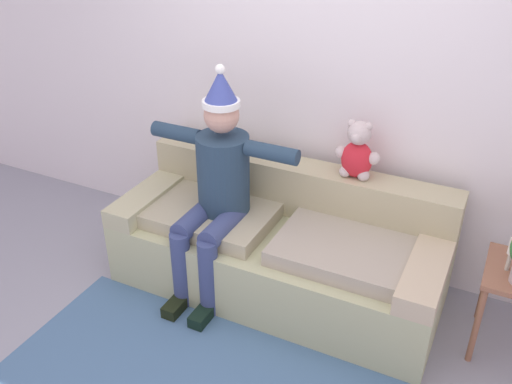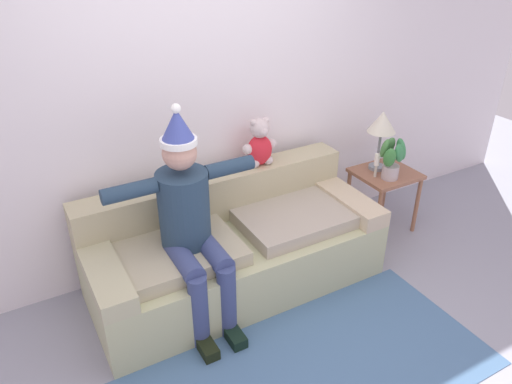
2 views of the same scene
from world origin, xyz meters
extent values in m
plane|color=#8F919F|center=(0.00, 0.00, 0.00)|extent=(10.00, 10.00, 0.00)
cube|color=silver|center=(0.00, 1.55, 1.35)|extent=(7.00, 0.10, 2.70)
cube|color=#B2B58A|center=(0.00, 0.97, 0.22)|extent=(2.14, 0.90, 0.44)
cube|color=tan|center=(0.00, 1.30, 0.62)|extent=(2.14, 0.24, 0.35)
cube|color=#B4B08A|center=(-0.96, 0.97, 0.50)|extent=(0.22, 0.90, 0.13)
cube|color=#C6B292|center=(0.96, 0.97, 0.50)|extent=(0.22, 0.90, 0.13)
cube|color=tan|center=(-0.48, 0.92, 0.49)|extent=(0.86, 0.63, 0.10)
cube|color=#A89D8B|center=(0.48, 0.92, 0.49)|extent=(0.86, 0.63, 0.10)
cylinder|color=#243A51|center=(-0.39, 0.95, 0.80)|extent=(0.34, 0.34, 0.52)
sphere|color=tan|center=(-0.39, 0.95, 1.20)|extent=(0.22, 0.22, 0.22)
cylinder|color=white|center=(-0.39, 0.95, 1.28)|extent=(0.23, 0.23, 0.04)
cone|color=#3C4A9D|center=(-0.39, 0.95, 1.39)|extent=(0.21, 0.21, 0.20)
sphere|color=white|center=(-0.39, 0.95, 1.49)|extent=(0.06, 0.06, 0.06)
cylinder|color=#384373|center=(-0.49, 0.75, 0.54)|extent=(0.14, 0.40, 0.14)
cylinder|color=#384373|center=(-0.49, 0.55, 0.27)|extent=(0.13, 0.13, 0.54)
cube|color=black|center=(-0.49, 0.47, 0.04)|extent=(0.10, 0.24, 0.08)
cylinder|color=#384373|center=(-0.29, 0.75, 0.54)|extent=(0.14, 0.40, 0.14)
cylinder|color=#384373|center=(-0.29, 0.55, 0.27)|extent=(0.13, 0.13, 0.54)
cube|color=black|center=(-0.29, 0.47, 0.04)|extent=(0.10, 0.24, 0.08)
cylinder|color=#243A51|center=(-0.73, 0.95, 1.02)|extent=(0.34, 0.10, 0.10)
cylinder|color=#243A51|center=(-0.05, 0.95, 1.02)|extent=(0.34, 0.10, 0.10)
ellipsoid|color=red|center=(0.39, 1.30, 0.92)|extent=(0.20, 0.16, 0.24)
sphere|color=beige|center=(0.39, 1.30, 1.10)|extent=(0.15, 0.15, 0.15)
sphere|color=beige|center=(0.39, 1.24, 1.09)|extent=(0.07, 0.07, 0.07)
sphere|color=beige|center=(0.33, 1.30, 1.15)|extent=(0.05, 0.05, 0.05)
sphere|color=beige|center=(0.44, 1.30, 1.15)|extent=(0.05, 0.05, 0.05)
sphere|color=beige|center=(0.28, 1.30, 0.95)|extent=(0.08, 0.08, 0.08)
sphere|color=beige|center=(0.33, 1.27, 0.83)|extent=(0.08, 0.08, 0.08)
sphere|color=beige|center=(0.49, 1.30, 0.95)|extent=(0.08, 0.08, 0.08)
sphere|color=beige|center=(0.45, 1.27, 0.83)|extent=(0.08, 0.08, 0.08)
cube|color=#945F46|center=(1.50, 1.06, 0.54)|extent=(0.51, 0.46, 0.03)
cylinder|color=#945F46|center=(1.28, 0.86, 0.26)|extent=(0.04, 0.04, 0.53)
cylinder|color=#945F46|center=(1.73, 0.86, 0.26)|extent=(0.04, 0.04, 0.53)
cylinder|color=#945F46|center=(1.28, 1.26, 0.26)|extent=(0.04, 0.04, 0.53)
cylinder|color=#945F46|center=(1.73, 1.26, 0.26)|extent=(0.04, 0.04, 0.53)
cylinder|color=gray|center=(1.48, 1.15, 0.57)|extent=(0.14, 0.14, 0.03)
cylinder|color=gray|center=(1.48, 1.15, 0.75)|extent=(0.02, 0.02, 0.31)
cone|color=beige|center=(1.48, 1.15, 0.99)|extent=(0.24, 0.24, 0.18)
cylinder|color=#B7A9A9|center=(1.45, 0.96, 0.62)|extent=(0.14, 0.14, 0.12)
ellipsoid|color=#37834A|center=(1.52, 0.94, 0.82)|extent=(0.08, 0.17, 0.21)
ellipsoid|color=#467D42|center=(1.45, 1.02, 0.82)|extent=(0.16, 0.08, 0.21)
ellipsoid|color=#43823F|center=(1.40, 1.00, 0.83)|extent=(0.12, 0.16, 0.21)
ellipsoid|color=#387D39|center=(1.38, 0.92, 0.78)|extent=(0.11, 0.16, 0.20)
ellipsoid|color=#37854A|center=(1.47, 0.90, 0.81)|extent=(0.17, 0.10, 0.21)
cylinder|color=beige|center=(1.36, 1.04, 0.61)|extent=(0.02, 0.02, 0.11)
cylinder|color=white|center=(1.36, 1.04, 0.72)|extent=(0.04, 0.04, 0.10)
cube|color=#486B92|center=(0.00, -0.03, 0.00)|extent=(2.32, 1.10, 0.01)
camera|label=1|loc=(1.21, -1.81, 2.46)|focal=39.11mm
camera|label=2|loc=(-1.33, -1.70, 2.46)|focal=34.48mm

